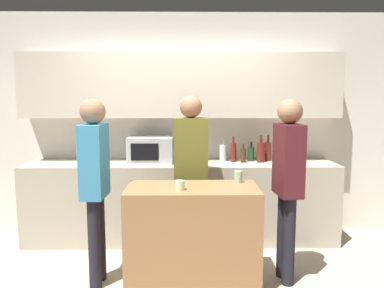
{
  "coord_description": "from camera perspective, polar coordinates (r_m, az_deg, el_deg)",
  "views": [
    {
      "loc": [
        0.07,
        -2.92,
        1.7
      ],
      "look_at": [
        0.12,
        0.55,
        1.26
      ],
      "focal_mm": 35.0,
      "sensor_mm": 36.0,
      "label": 1
    }
  ],
  "objects": [
    {
      "name": "potted_plant",
      "position": [
        4.58,
        15.3,
        -0.18
      ],
      "size": [
        0.14,
        0.14,
        0.39
      ],
      "color": "silver",
      "rests_on": "back_counter"
    },
    {
      "name": "person_center",
      "position": [
        3.48,
        14.41,
        -4.54
      ],
      "size": [
        0.22,
        0.35,
        1.68
      ],
      "rotation": [
        0.0,
        0.0,
        -4.63
      ],
      "color": "black",
      "rests_on": "ground_plane"
    },
    {
      "name": "kitchen_island",
      "position": [
        3.45,
        0.06,
        -13.91
      ],
      "size": [
        1.16,
        0.56,
        0.91
      ],
      "color": "#996B42",
      "rests_on": "ground_plane"
    },
    {
      "name": "bottle_1",
      "position": [
        4.46,
        6.33,
        -1.21
      ],
      "size": [
        0.07,
        0.07,
        0.3
      ],
      "color": "maroon",
      "rests_on": "back_counter"
    },
    {
      "name": "person_right",
      "position": [
        3.42,
        -14.6,
        -4.74
      ],
      "size": [
        0.22,
        0.35,
        1.68
      ],
      "rotation": [
        0.0,
        0.0,
        -1.61
      ],
      "color": "black",
      "rests_on": "ground_plane"
    },
    {
      "name": "person_left",
      "position": [
        3.81,
        -0.16,
        -2.96
      ],
      "size": [
        0.34,
        0.22,
        1.71
      ],
      "rotation": [
        0.0,
        0.0,
        -3.13
      ],
      "color": "black",
      "rests_on": "ground_plane"
    },
    {
      "name": "back_wall",
      "position": [
        4.58,
        -1.67,
        5.24
      ],
      "size": [
        6.4,
        0.4,
        2.7
      ],
      "color": "silver",
      "rests_on": "ground_plane"
    },
    {
      "name": "cup_1",
      "position": [
        3.2,
        -1.88,
        -6.31
      ],
      "size": [
        0.08,
        0.08,
        0.08
      ],
      "color": "beige",
      "rests_on": "kitchen_island"
    },
    {
      "name": "toaster",
      "position": [
        4.56,
        -15.33,
        -1.58
      ],
      "size": [
        0.26,
        0.16,
        0.18
      ],
      "color": "silver",
      "rests_on": "back_counter"
    },
    {
      "name": "bottle_3",
      "position": [
        4.54,
        8.99,
        -1.46
      ],
      "size": [
        0.08,
        0.08,
        0.23
      ],
      "color": "#194723",
      "rests_on": "back_counter"
    },
    {
      "name": "bottle_0",
      "position": [
        4.49,
        4.74,
        -1.29
      ],
      "size": [
        0.08,
        0.08,
        0.27
      ],
      "color": "silver",
      "rests_on": "back_counter"
    },
    {
      "name": "back_counter",
      "position": [
        4.48,
        -1.68,
        -8.73
      ],
      "size": [
        3.6,
        0.62,
        0.93
      ],
      "color": "#B7AD99",
      "rests_on": "ground_plane"
    },
    {
      "name": "cup_0",
      "position": [
        3.5,
        7.05,
        -4.96
      ],
      "size": [
        0.08,
        0.08,
        0.11
      ],
      "color": "#9DC0A2",
      "rests_on": "kitchen_island"
    },
    {
      "name": "microwave",
      "position": [
        4.42,
        -6.31,
        -0.85
      ],
      "size": [
        0.52,
        0.39,
        0.3
      ],
      "color": "#B7BABC",
      "rests_on": "back_counter"
    },
    {
      "name": "bottle_2",
      "position": [
        4.43,
        7.82,
        -1.69
      ],
      "size": [
        0.06,
        0.06,
        0.22
      ],
      "color": "#472814",
      "rests_on": "back_counter"
    },
    {
      "name": "bottle_4",
      "position": [
        4.47,
        10.44,
        -1.18
      ],
      "size": [
        0.09,
        0.09,
        0.32
      ],
      "color": "maroon",
      "rests_on": "back_counter"
    },
    {
      "name": "bottle_5",
      "position": [
        4.57,
        11.49,
        -1.06
      ],
      "size": [
        0.07,
        0.07,
        0.31
      ],
      "color": "maroon",
      "rests_on": "back_counter"
    }
  ]
}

